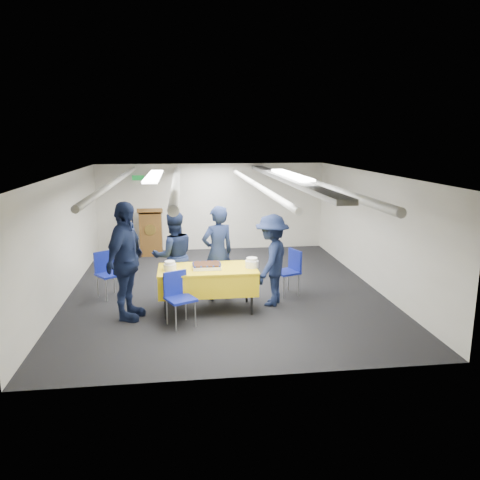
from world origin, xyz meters
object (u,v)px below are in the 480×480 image
Objects in this scene: chair_left at (107,269)px; sailor_b at (174,256)px; chair_near at (178,293)px; sailor_a at (218,253)px; sailor_c at (126,261)px; serving_table at (208,280)px; podium at (151,231)px; sailor_d at (272,260)px; chair_right at (290,267)px; sheet_cake at (207,266)px.

sailor_b is at bearing -12.21° from chair_left.
chair_left is (-1.34, 1.54, 0.00)m from chair_near.
sailor_a is 1.77m from sailor_c.
sailor_c is at bearing 3.61° from sailor_a.
podium reaches higher than serving_table.
serving_table is 1.20m from sailor_d.
chair_right is at bearing -50.63° from podium.
podium is 4.75m from chair_near.
chair_left is 0.44× the size of sailor_c.
chair_right is 3.49m from chair_left.
chair_left is 3.13m from sailor_d.
podium is 0.71× the size of sailor_a.
serving_table is 1.95× the size of chair_right.
sheet_cake is at bearing -54.13° from sailor_d.
chair_left is 1.36m from sailor_c.
sailor_b is 1.19m from sailor_c.
sailor_b is at bearing -79.39° from sailor_d.
chair_near is at bearing -38.77° from sailor_d.
podium is 4.48m from chair_right.
sailor_a is (0.73, 1.17, 0.35)m from chair_near.
sheet_cake is 1.19m from sailor_d.
sailor_c is (-0.76, -0.91, 0.16)m from sailor_b.
chair_left is (-1.83, 0.98, -0.28)m from sheet_cake.
podium is at bearing 106.32° from serving_table.
podium is at bearing 78.66° from chair_left.
podium is 3.23m from chair_left.
sailor_a is at bearing -87.53° from sailor_d.
sailor_c is at bearing -53.98° from sailor_d.
chair_right is 0.49× the size of sailor_a.
chair_right is (2.13, 1.24, 0.00)m from chair_near.
chair_right is 0.53× the size of sailor_d.
chair_right is at bearing -4.90° from chair_left.
chair_near is 2.04m from chair_left.
sailor_c is (0.50, -1.18, 0.46)m from chair_left.
sheet_cake is (-0.01, 0.00, 0.25)m from serving_table.
podium is at bearing 129.37° from chair_right.
sailor_d is at bearing 8.34° from serving_table.
serving_table is 1.03× the size of sailor_b.
sheet_cake is 0.57× the size of chair_right.
sailor_c is at bearing 156.92° from chair_near.
sheet_cake is 0.66m from sailor_a.
serving_table is at bearing -27.89° from chair_left.
sailor_a reaches higher than chair_left.
sailor_d is at bearing -132.41° from chair_right.
chair_left is 2.13m from sailor_a.
sheet_cake is 4.31m from podium.
chair_right is 2.23m from sailor_b.
serving_table is 1.95× the size of chair_left.
sailor_a is at bearing 69.66° from serving_table.
sheet_cake is at bearing 48.51° from chair_near.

